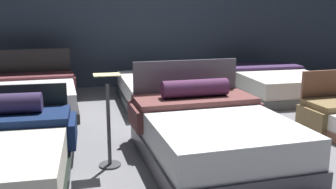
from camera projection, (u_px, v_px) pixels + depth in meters
ground_plane at (185, 129)px, 5.48m from camera, size 18.00×18.00×0.02m
showroom_back_wall at (142, 7)px, 8.31m from camera, size 18.00×0.06×3.50m
bed_1 at (211, 134)px, 4.32m from camera, size 1.64×2.11×1.03m
bed_3 at (27, 96)px, 6.46m from camera, size 1.73×2.19×0.95m
bed_4 at (163, 91)px, 6.90m from camera, size 1.49×2.14×0.47m
bed_5 at (276, 84)px, 7.53m from camera, size 1.67×2.14×0.53m
price_sign at (109, 132)px, 4.09m from camera, size 0.28×0.24×1.03m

